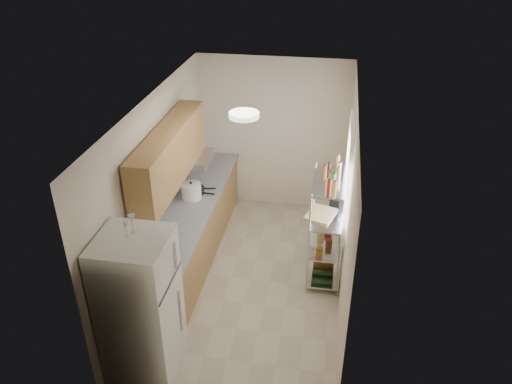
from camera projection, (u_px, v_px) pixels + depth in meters
room at (250, 200)px, 6.40m from camera, size 2.52×4.42×2.62m
counter_run at (194, 230)px, 7.33m from camera, size 0.63×3.51×0.90m
upper_cabinets at (170, 155)px, 6.39m from camera, size 0.33×2.20×0.72m
range_hood at (193, 158)px, 7.28m from camera, size 0.50×0.60×0.12m
window at (348, 178)px, 6.40m from camera, size 0.06×1.00×1.46m
bakers_rack at (328, 208)px, 6.60m from camera, size 0.45×0.90×1.73m
ceiling_dome at (244, 115)px, 5.52m from camera, size 0.34×0.34×0.05m
refrigerator at (140, 308)px, 5.27m from camera, size 0.72×0.72×1.75m
wine_glass_a at (132, 223)px, 4.91m from camera, size 0.07×0.07×0.20m
wine_glass_b at (126, 229)px, 4.84m from camera, size 0.06×0.06×0.18m
rice_cooker at (191, 191)px, 7.20m from camera, size 0.29×0.29×0.23m
frying_pan_large at (195, 192)px, 7.36m from camera, size 0.30×0.30×0.05m
frying_pan_small at (197, 189)px, 7.45m from camera, size 0.27×0.27×0.05m
cutting_board at (321, 214)px, 6.62m from camera, size 0.45×0.51×0.03m
espresso_machine at (337, 194)px, 6.86m from camera, size 0.20×0.25×0.25m
storage_bag at (329, 225)px, 7.09m from camera, size 0.11×0.15×0.16m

